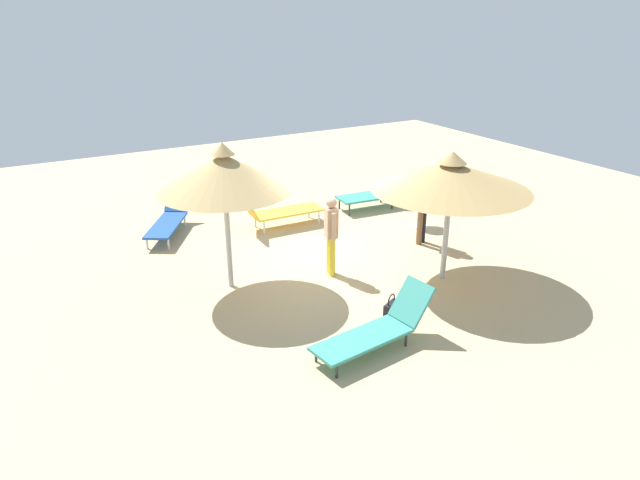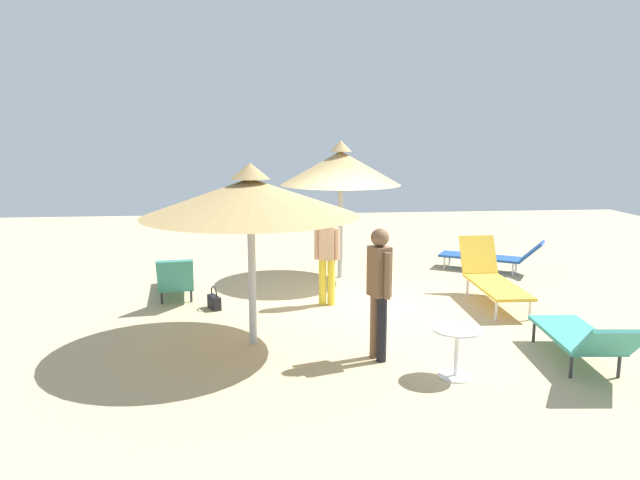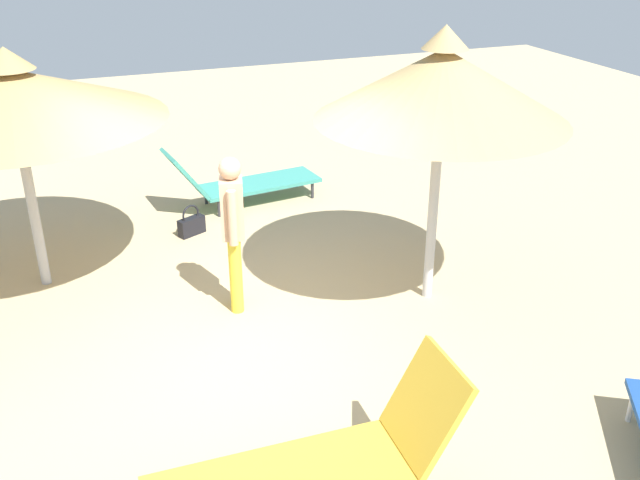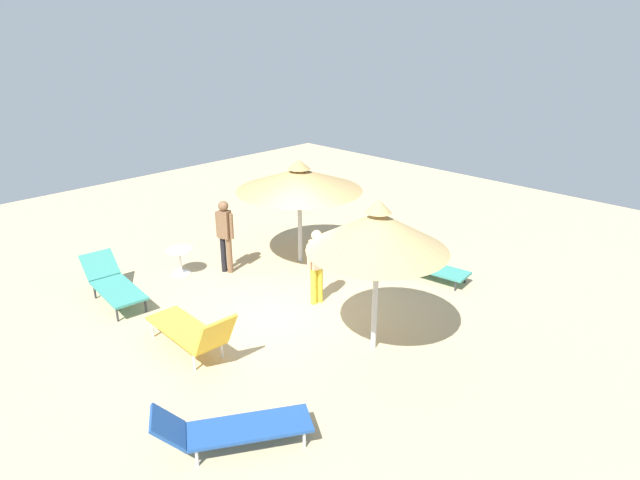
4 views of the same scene
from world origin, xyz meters
name	(u,v)px [view 3 (image 3 of 4)]	position (x,y,z in m)	size (l,w,h in m)	color
ground	(237,336)	(0.00, 0.00, -0.05)	(24.00, 24.00, 0.10)	tan
parasol_umbrella_back	(12,95)	(-1.72, -1.70, 2.09)	(3.00, 3.00, 2.56)	#B2B2B7
parasol_umbrella_edge	(442,85)	(0.04, 2.08, 2.26)	(2.43, 2.43, 2.81)	#B2B2B7
lounge_chair_center	(322,460)	(2.43, -0.05, 0.46)	(0.72, 2.12, 1.05)	gold
lounge_chair_far_left	(238,181)	(-3.13, 0.88, 0.35)	(0.86, 2.17, 0.89)	teal
person_standing_near_right	(233,226)	(-0.46, 0.13, 0.92)	(0.43, 0.27, 1.63)	yellow
handbag	(191,225)	(-2.39, 0.06, 0.13)	(0.26, 0.37, 0.40)	black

